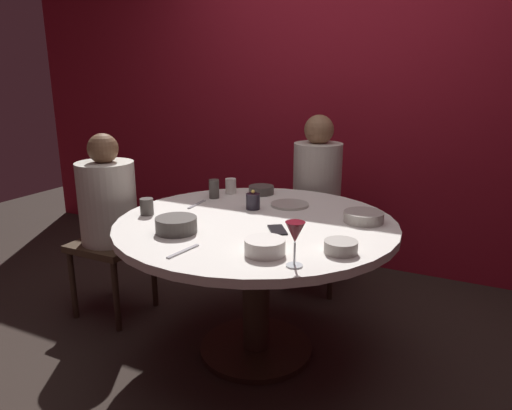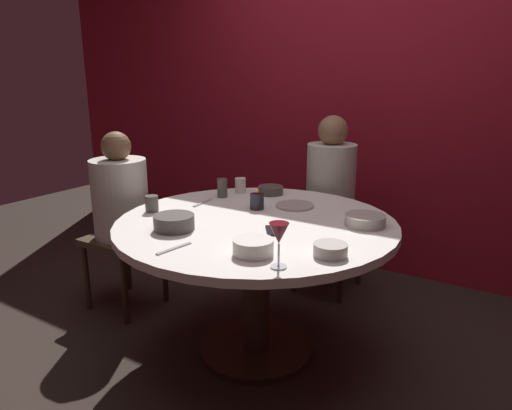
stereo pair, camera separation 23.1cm
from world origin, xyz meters
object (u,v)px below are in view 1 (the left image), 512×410
bowl_serving_large (265,247)px  cup_by_left_diner (147,207)px  bowl_sauce_side (364,217)px  wine_glass (295,234)px  bowl_rice_portion (341,247)px  cup_near_candle (214,189)px  bowl_salad_center (176,225)px  cell_phone (277,230)px  candle_holder (253,201)px  bowl_small_white (261,190)px  dinner_plate (290,205)px  dining_table (256,247)px  seated_diner_left (108,205)px  cup_by_right_diner (231,186)px  seated_diner_back (317,184)px

bowl_serving_large → cup_by_left_diner: 0.82m
bowl_serving_large → bowl_sauce_side: (0.25, 0.60, -0.01)m
wine_glass → cup_by_left_diner: (-0.94, 0.29, -0.09)m
bowl_rice_portion → cup_near_candle: bearing=150.3°
bowl_salad_center → cup_near_candle: (-0.17, 0.61, 0.02)m
cell_phone → bowl_sauce_side: (0.33, 0.31, 0.02)m
bowl_salad_center → cup_by_left_diner: bearing=151.6°
bowl_salad_center → cup_by_left_diner: size_ratio=2.22×
candle_holder → cup_near_candle: cup_near_candle is taller
cell_phone → bowl_small_white: (-0.37, 0.59, 0.02)m
wine_glass → dinner_plate: (-0.34, 0.78, -0.12)m
dining_table → bowl_serving_large: bearing=-59.2°
wine_glass → bowl_small_white: bearing=122.1°
candle_holder → cell_phone: size_ratio=0.76×
seated_diner_left → cup_near_candle: 0.64m
wine_glass → dinner_plate: size_ratio=0.84×
cup_by_left_diner → cup_by_right_diner: (0.17, 0.59, 0.00)m
candle_holder → bowl_sauce_side: size_ratio=0.54×
bowl_small_white → cell_phone: bearing=-58.2°
cell_phone → bowl_serving_large: size_ratio=0.84×
seated_diner_left → bowl_small_white: size_ratio=7.31×
candle_holder → wine_glass: size_ratio=0.60×
dining_table → dinner_plate: 0.36m
bowl_salad_center → cup_near_candle: cup_near_candle is taller
bowl_sauce_side → cup_near_candle: (-0.90, 0.07, 0.03)m
dinner_plate → cup_by_right_diner: bearing=166.5°
seated_diner_back → bowl_small_white: size_ratio=7.78×
bowl_small_white → bowl_rice_portion: (0.71, -0.74, 0.00)m
bowl_serving_large → dinner_plate: bearing=104.5°
seated_diner_left → dinner_plate: 1.08m
dining_table → seated_diner_back: (0.00, 0.92, 0.14)m
bowl_small_white → cup_by_right_diner: cup_by_right_diner is taller
cup_near_candle → cup_by_right_diner: size_ratio=1.21×
bowl_sauce_side → cup_by_right_diner: 0.90m
wine_glass → cup_by_right_diner: bearing=131.1°
bowl_rice_portion → cup_by_left_diner: size_ratio=1.60×
bowl_salad_center → cup_by_right_diner: cup_by_right_diner is taller
dinner_plate → cup_near_candle: size_ratio=1.90×
wine_glass → bowl_serving_large: 0.19m
seated_diner_back → cup_near_candle: bearing=-33.0°
dining_table → bowl_serving_large: bowl_serving_large is taller
bowl_serving_large → seated_diner_back: bearing=100.0°
seated_diner_back → bowl_rice_portion: size_ratio=8.63×
bowl_small_white → seated_diner_left: bearing=-147.1°
seated_diner_back → candle_holder: seated_diner_back is taller
bowl_salad_center → seated_diner_back: bearing=78.7°
candle_holder → wine_glass: (0.49, -0.63, 0.09)m
wine_glass → bowl_small_white: size_ratio=1.15×
dinner_plate → bowl_small_white: size_ratio=1.38×
bowl_serving_large → bowl_sauce_side: bowl_serving_large is taller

